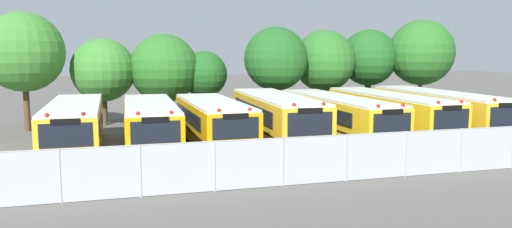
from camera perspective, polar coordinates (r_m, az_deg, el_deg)
The scene contains 18 objects.
ground_plane at distance 27.37m, azimuth 2.24°, elevation -3.25°, with size 160.00×160.00×0.00m, color #595651.
school_bus_0 at distance 26.10m, azimuth -20.00°, elevation -1.17°, with size 2.58×10.66×2.58m.
school_bus_1 at distance 25.87m, azimuth -12.04°, elevation -1.03°, with size 2.73×10.27×2.52m.
school_bus_2 at distance 26.17m, azimuth -4.96°, elevation -0.80°, with size 2.75×9.73×2.52m.
school_bus_3 at distance 26.90m, azimuth 2.30°, elevation -0.32°, with size 2.86×10.79×2.74m.
school_bus_4 at distance 28.26m, azimuth 9.17°, elevation -0.20°, with size 2.71×11.47×2.59m.
school_bus_5 at distance 30.00m, azimuth 14.90°, elevation 0.13°, with size 2.54×11.40×2.65m.
school_bus_6 at distance 31.71m, azimuth 20.11°, elevation 0.35°, with size 2.70×11.45×2.69m.
tree_0 at distance 34.05m, azimuth -25.43°, elevation 6.32°, with size 5.08×4.93×7.38m.
tree_1 at distance 34.90m, azimuth -17.25°, elevation 4.75°, with size 4.25×4.25×5.84m.
tree_2 at distance 34.81m, azimuth -10.47°, elevation 5.22°, with size 4.71×4.71×6.14m.
tree_3 at distance 35.21m, azimuth -6.02°, elevation 4.60°, with size 3.25×3.25×4.97m.
tree_4 at distance 34.65m, azimuth 2.52°, elevation 6.39°, with size 4.42×4.42×6.64m.
tree_5 at distance 36.82m, azimuth 7.72°, elevation 6.12°, with size 4.50×4.50×6.50m.
tree_6 at distance 39.07m, azimuth 12.67°, elevation 6.34°, with size 4.26×4.26×6.60m.
tree_7 at distance 39.74m, azimuth 18.16°, elevation 6.78°, with size 4.92×4.92×7.31m.
chainlink_fence at distance 19.39m, azimuth 10.33°, elevation -4.85°, with size 25.69×0.07×1.84m.
traffic_cone at distance 19.15m, azimuth -19.78°, elevation -7.46°, with size 0.39×0.39×0.51m, color #EA5914.
Camera 1 is at (-8.37, -25.58, 4.96)m, focal length 34.94 mm.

